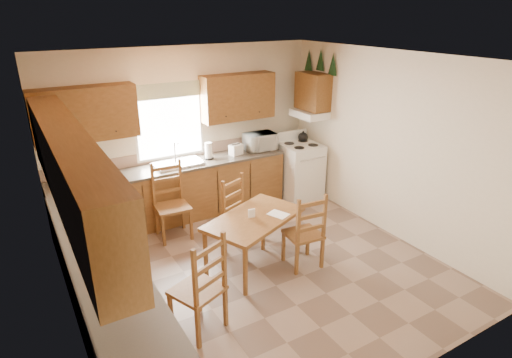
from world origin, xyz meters
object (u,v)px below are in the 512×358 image
stove (300,171)px  chair_near_left (197,284)px  chair_far_right (244,217)px  microwave (260,142)px  chair_far_left (172,202)px  dining_table (254,241)px  chair_near_right (303,229)px

stove → chair_near_left: bearing=-139.5°
chair_near_left → chair_far_right: (1.19, 1.13, -0.03)m
microwave → chair_near_left: (-2.34, -2.60, -0.50)m
stove → microwave: bearing=159.2°
stove → chair_near_left: size_ratio=0.85×
chair_far_left → chair_far_right: (0.70, -0.91, -0.03)m
dining_table → chair_near_left: chair_near_left is taller
chair_near_left → chair_near_right: size_ratio=1.08×
chair_near_left → chair_far_left: 2.09m
stove → chair_far_left: size_ratio=0.85×
chair_near_right → chair_far_right: bearing=-46.9°
stove → chair_near_right: bearing=-122.1°
microwave → chair_far_right: (-1.15, -1.47, -0.53)m
stove → chair_near_right: size_ratio=0.92×
chair_near_right → chair_far_right: chair_far_right is taller
microwave → chair_near_left: bearing=-129.5°
chair_far_left → dining_table: bearing=-58.2°
chair_near_right → microwave: bearing=-100.3°
dining_table → chair_far_left: (-0.66, 1.26, 0.21)m
chair_near_right → chair_far_left: chair_far_left is taller
microwave → chair_near_left: 3.53m
microwave → chair_near_right: (-0.64, -2.16, -0.54)m
chair_near_left → stove: bearing=-164.8°
chair_far_left → microwave: bearing=21.2°
stove → dining_table: (-1.86, -1.53, -0.13)m
chair_near_right → chair_far_left: size_ratio=0.93×
stove → chair_far_right: chair_far_right is taller
chair_far_left → stove: bearing=10.3°
microwave → dining_table: bearing=-120.7°
chair_far_left → chair_far_right: bearing=-48.2°
chair_far_right → chair_near_left: bearing=-159.1°
stove → chair_near_left: chair_near_left is taller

